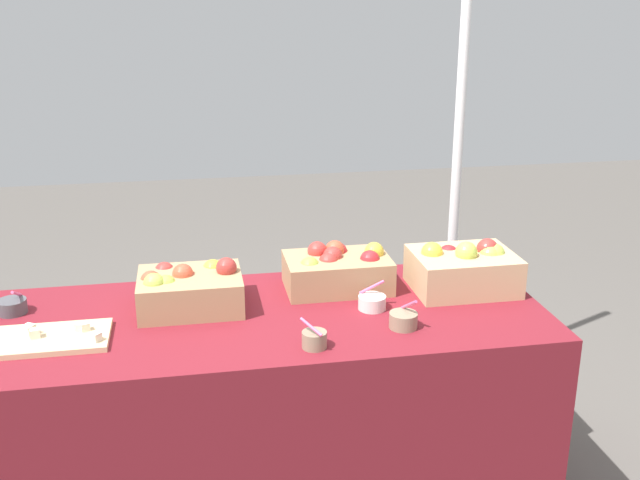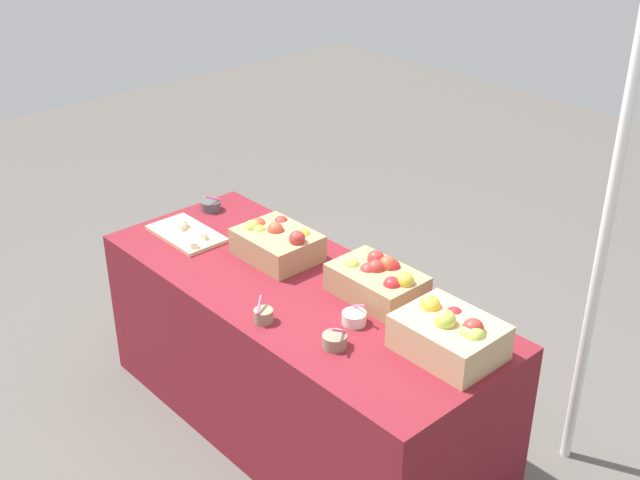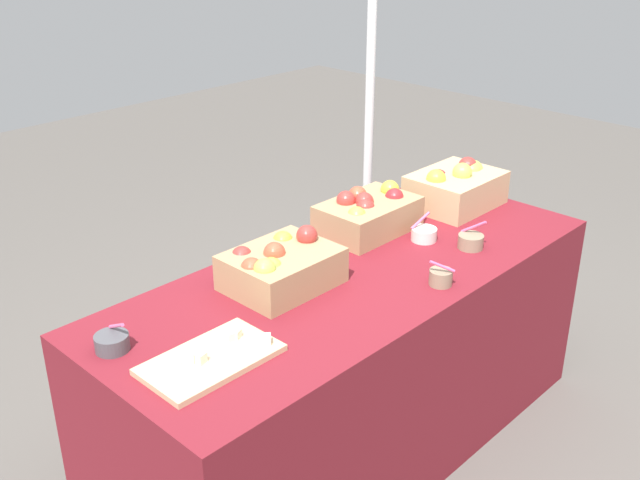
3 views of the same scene
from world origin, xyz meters
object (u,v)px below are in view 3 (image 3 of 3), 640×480
(apple_crate_left, at_px, (456,187))
(cutting_board_front, at_px, (211,359))
(apple_crate_middle, at_px, (368,213))
(tent_pole, at_px, (370,94))
(sample_bowl_extra, at_px, (112,342))
(sample_bowl_near, at_px, (471,241))
(apple_crate_right, at_px, (280,266))
(sample_bowl_far, at_px, (424,234))
(sample_bowl_mid, at_px, (441,277))

(apple_crate_left, distance_m, cutting_board_front, 1.44)
(apple_crate_left, bearing_deg, apple_crate_middle, 168.87)
(apple_crate_middle, xyz_separation_m, tent_pole, (0.65, 0.55, 0.25))
(apple_crate_middle, height_order, sample_bowl_extra, apple_crate_middle)
(apple_crate_left, xyz_separation_m, sample_bowl_extra, (-1.58, 0.07, -0.05))
(sample_bowl_near, bearing_deg, apple_crate_middle, 110.95)
(apple_crate_right, bearing_deg, tent_pole, 28.15)
(apple_crate_right, height_order, tent_pole, tent_pole)
(sample_bowl_far, bearing_deg, sample_bowl_mid, -134.29)
(cutting_board_front, height_order, tent_pole, tent_pole)
(cutting_board_front, xyz_separation_m, tent_pole, (1.62, 0.82, 0.31))
(apple_crate_left, relative_size, apple_crate_middle, 0.97)
(apple_crate_right, xyz_separation_m, sample_bowl_near, (0.68, -0.29, -0.04))
(apple_crate_right, bearing_deg, sample_bowl_mid, -45.24)
(apple_crate_middle, distance_m, sample_bowl_far, 0.23)
(sample_bowl_extra, bearing_deg, apple_crate_middle, 1.21)
(sample_bowl_near, bearing_deg, sample_bowl_far, 111.23)
(apple_crate_right, xyz_separation_m, sample_bowl_mid, (0.37, -0.37, -0.04))
(apple_crate_right, relative_size, sample_bowl_near, 3.20)
(apple_crate_middle, relative_size, sample_bowl_mid, 3.96)
(cutting_board_front, xyz_separation_m, sample_bowl_extra, (-0.15, 0.25, 0.01))
(tent_pole, bearing_deg, sample_bowl_far, -126.88)
(sample_bowl_near, bearing_deg, sample_bowl_mid, -164.03)
(cutting_board_front, height_order, sample_bowl_mid, sample_bowl_mid)
(apple_crate_right, xyz_separation_m, sample_bowl_far, (0.62, -0.12, -0.05))
(apple_crate_left, bearing_deg, sample_bowl_extra, 177.64)
(sample_bowl_far, bearing_deg, cutting_board_front, -176.53)
(sample_bowl_mid, bearing_deg, sample_bowl_extra, 155.64)
(cutting_board_front, bearing_deg, sample_bowl_mid, -13.06)
(cutting_board_front, relative_size, sample_bowl_far, 3.83)
(sample_bowl_mid, distance_m, sample_bowl_far, 0.35)
(apple_crate_left, xyz_separation_m, apple_crate_right, (-0.99, 0.00, -0.01))
(sample_bowl_mid, height_order, sample_bowl_extra, same)
(sample_bowl_far, relative_size, tent_pole, 0.05)
(apple_crate_middle, relative_size, apple_crate_right, 1.08)
(cutting_board_front, xyz_separation_m, sample_bowl_mid, (0.81, -0.19, 0.02))
(cutting_board_front, distance_m, sample_bowl_mid, 0.83)
(cutting_board_front, bearing_deg, sample_bowl_extra, 121.87)
(apple_crate_left, relative_size, sample_bowl_mid, 3.82)
(apple_crate_right, relative_size, sample_bowl_mid, 3.67)
(apple_crate_middle, bearing_deg, sample_bowl_extra, -178.79)
(sample_bowl_mid, bearing_deg, sample_bowl_near, 15.97)
(apple_crate_middle, distance_m, tent_pole, 0.88)
(apple_crate_middle, relative_size, cutting_board_front, 1.01)
(sample_bowl_extra, relative_size, tent_pole, 0.05)
(apple_crate_right, bearing_deg, apple_crate_left, -0.26)
(cutting_board_front, bearing_deg, apple_crate_left, 7.31)
(sample_bowl_mid, xyz_separation_m, tent_pole, (0.81, 1.01, 0.30))
(tent_pole, bearing_deg, cutting_board_front, -153.12)
(apple_crate_middle, distance_m, sample_bowl_extra, 1.13)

